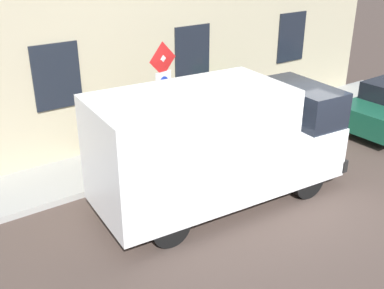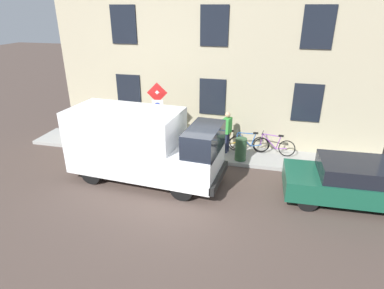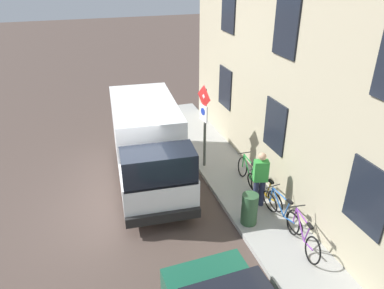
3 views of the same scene
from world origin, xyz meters
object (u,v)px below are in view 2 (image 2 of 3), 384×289
(sign_post_stacked, at_px, (158,109))
(bicycle_blue, at_px, (249,143))
(delivery_van, at_px, (142,144))
(bicycle_orange, at_px, (225,141))
(litter_bin, at_px, (241,149))
(parked_hatchback, at_px, (354,181))
(bicycle_purple, at_px, (273,146))
(pedestrian, at_px, (227,131))
(bicycle_green, at_px, (201,139))

(sign_post_stacked, distance_m, bicycle_blue, 3.96)
(delivery_van, bearing_deg, bicycle_orange, 53.88)
(sign_post_stacked, xyz_separation_m, litter_bin, (0.14, -3.29, -1.43))
(parked_hatchback, height_order, bicycle_purple, parked_hatchback)
(parked_hatchback, height_order, bicycle_blue, parked_hatchback)
(pedestrian, bearing_deg, bicycle_orange, 131.37)
(litter_bin, bearing_deg, bicycle_blue, -15.52)
(bicycle_purple, bearing_deg, delivery_van, 39.72)
(bicycle_purple, height_order, pedestrian, pedestrian)
(bicycle_orange, distance_m, pedestrian, 0.62)
(delivery_van, relative_size, bicycle_purple, 3.19)
(sign_post_stacked, bearing_deg, pedestrian, -74.14)
(sign_post_stacked, distance_m, litter_bin, 3.59)
(bicycle_green, bearing_deg, bicycle_blue, -178.35)
(sign_post_stacked, relative_size, delivery_van, 0.51)
(bicycle_purple, distance_m, bicycle_green, 2.99)
(bicycle_orange, distance_m, bicycle_green, 1.00)
(bicycle_purple, relative_size, litter_bin, 1.90)
(parked_hatchback, xyz_separation_m, bicycle_blue, (2.75, 3.42, -0.22))
(bicycle_orange, distance_m, litter_bin, 1.14)
(pedestrian, bearing_deg, bicycle_green, -176.38)
(litter_bin, bearing_deg, delivery_van, 122.37)
(bicycle_blue, relative_size, litter_bin, 1.91)
(parked_hatchback, xyz_separation_m, bicycle_green, (2.75, 5.41, -0.22))
(delivery_van, height_order, parked_hatchback, delivery_van)
(delivery_van, height_order, litter_bin, delivery_van)
(delivery_van, xyz_separation_m, pedestrian, (2.65, -2.58, -0.26))
(bicycle_blue, distance_m, bicycle_orange, 1.00)
(parked_hatchback, relative_size, bicycle_blue, 2.37)
(pedestrian, bearing_deg, sign_post_stacked, -148.41)
(bicycle_purple, bearing_deg, parked_hatchback, 138.17)
(bicycle_blue, distance_m, bicycle_green, 1.99)
(bicycle_blue, bearing_deg, pedestrian, 7.64)
(bicycle_green, height_order, litter_bin, litter_bin)
(delivery_van, distance_m, bicycle_purple, 5.37)
(delivery_van, bearing_deg, pedestrian, 50.16)
(delivery_van, bearing_deg, sign_post_stacked, 96.23)
(sign_post_stacked, bearing_deg, bicycle_blue, -74.34)
(sign_post_stacked, xyz_separation_m, bicycle_orange, (0.99, -2.53, -1.51))
(bicycle_green, height_order, pedestrian, pedestrian)
(sign_post_stacked, bearing_deg, litter_bin, -87.59)
(bicycle_orange, height_order, bicycle_green, same)
(sign_post_stacked, relative_size, bicycle_blue, 1.63)
(bicycle_green, xyz_separation_m, litter_bin, (-0.85, -1.75, 0.08))
(parked_hatchback, height_order, bicycle_orange, parked_hatchback)
(bicycle_green, bearing_deg, parked_hatchback, 154.77)
(litter_bin, bearing_deg, pedestrian, 46.54)
(delivery_van, bearing_deg, litter_bin, 36.67)
(bicycle_purple, height_order, bicycle_blue, same)
(sign_post_stacked, height_order, bicycle_blue, sign_post_stacked)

